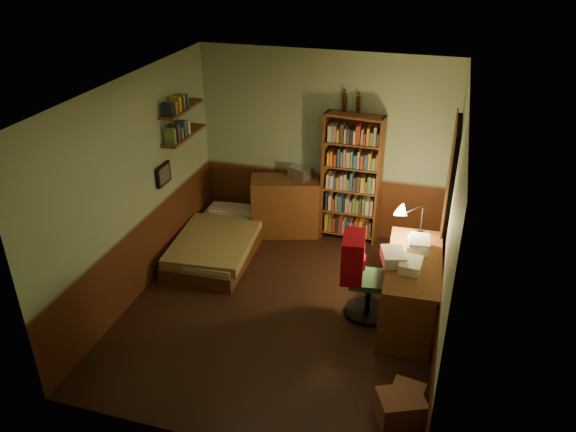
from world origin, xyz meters
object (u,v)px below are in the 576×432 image
(office_chair, at_px, (370,272))
(desk, at_px, (411,289))
(bed, at_px, (219,235))
(cardboard_box_b, at_px, (407,396))
(desk_lamp, at_px, (423,213))
(cardboard_box_a, at_px, (400,409))
(bookshelf, at_px, (351,180))
(dresser, at_px, (285,206))
(mini_stereo, at_px, (300,172))

(office_chair, bearing_deg, desk, 3.00)
(bed, relative_size, cardboard_box_b, 5.96)
(desk_lamp, height_order, cardboard_box_b, desk_lamp)
(bed, height_order, cardboard_box_a, bed)
(office_chair, xyz_separation_m, cardboard_box_a, (0.54, -1.49, -0.42))
(desk_lamp, distance_m, cardboard_box_a, 2.36)
(bookshelf, distance_m, cardboard_box_b, 3.25)
(dresser, xyz_separation_m, desk, (1.93, -1.51, -0.04))
(bed, xyz_separation_m, cardboard_box_b, (2.75, -2.06, -0.16))
(mini_stereo, height_order, desk_lamp, desk_lamp)
(desk_lamp, bearing_deg, office_chair, -123.23)
(bookshelf, height_order, cardboard_box_a, bookshelf)
(mini_stereo, distance_m, bookshelf, 0.73)
(mini_stereo, relative_size, desk, 0.20)
(bed, relative_size, desk, 1.24)
(cardboard_box_b, bearing_deg, cardboard_box_a, -101.41)
(mini_stereo, distance_m, cardboard_box_b, 3.61)
(office_chair, bearing_deg, mini_stereo, 120.02)
(bed, bearing_deg, cardboard_box_a, -42.14)
(desk, bearing_deg, desk_lamp, 86.71)
(mini_stereo, bearing_deg, cardboard_box_a, -36.01)
(desk_lamp, bearing_deg, cardboard_box_b, -85.42)
(dresser, xyz_separation_m, cardboard_box_b, (2.05, -2.85, -0.32))
(office_chair, distance_m, cardboard_box_a, 1.64)
(bed, relative_size, cardboard_box_a, 4.40)
(dresser, distance_m, cardboard_box_a, 3.68)
(mini_stereo, bearing_deg, cardboard_box_b, -33.54)
(desk, relative_size, desk_lamp, 2.57)
(dresser, distance_m, office_chair, 2.16)
(bookshelf, bearing_deg, cardboard_box_b, -62.32)
(cardboard_box_b, bearing_deg, mini_stereo, 122.02)
(bed, bearing_deg, dresser, 46.64)
(desk_lamp, height_order, cardboard_box_a, desk_lamp)
(desk, distance_m, desk_lamp, 0.90)
(mini_stereo, bearing_deg, desk, -18.66)
(bed, relative_size, office_chair, 1.54)
(cardboard_box_a, relative_size, cardboard_box_b, 1.35)
(dresser, height_order, cardboard_box_a, dresser)
(office_chair, bearing_deg, desk_lamp, 48.76)
(cardboard_box_a, bearing_deg, mini_stereo, 119.55)
(dresser, bearing_deg, bookshelf, -11.62)
(bookshelf, relative_size, cardboard_box_b, 6.17)
(dresser, distance_m, bookshelf, 1.05)
(bookshelf, height_order, office_chair, bookshelf)
(bed, bearing_deg, cardboard_box_b, -38.76)
(desk, height_order, cardboard_box_a, desk)
(bookshelf, distance_m, cardboard_box_a, 3.43)
(cardboard_box_a, distance_m, cardboard_box_b, 0.24)
(desk_lamp, relative_size, cardboard_box_a, 1.38)
(bookshelf, distance_m, desk_lamp, 1.42)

